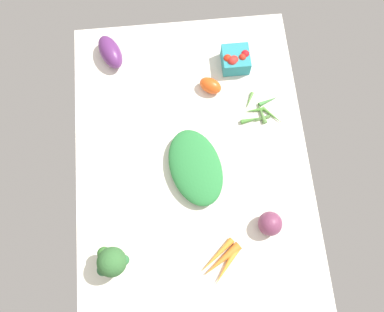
# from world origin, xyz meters

# --- Properties ---
(tablecloth) EXTENTS (1.04, 0.76, 0.02)m
(tablecloth) POSITION_xyz_m (0.00, 0.00, 0.01)
(tablecloth) COLOR silver
(tablecloth) RESTS_ON ground
(roma_tomato) EXTENTS (0.08, 0.09, 0.05)m
(roma_tomato) POSITION_xyz_m (-0.24, 0.09, 0.05)
(roma_tomato) COLOR #E75119
(roma_tomato) RESTS_ON tablecloth
(okra_pile) EXTENTS (0.13, 0.15, 0.02)m
(okra_pile) POSITION_xyz_m (-0.14, 0.24, 0.03)
(okra_pile) COLOR #427D30
(okra_pile) RESTS_ON tablecloth
(leafy_greens_clump) EXTENTS (0.29, 0.21, 0.06)m
(leafy_greens_clump) POSITION_xyz_m (0.04, 0.01, 0.05)
(leafy_greens_clump) COLOR #2B7C3B
(leafy_greens_clump) RESTS_ON tablecloth
(red_onion_center) EXTENTS (0.07, 0.07, 0.07)m
(red_onion_center) POSITION_xyz_m (0.24, 0.22, 0.06)
(red_onion_center) COLOR #753553
(red_onion_center) RESTS_ON tablecloth
(berry_basket) EXTENTS (0.09, 0.09, 0.08)m
(berry_basket) POSITION_xyz_m (-0.33, 0.18, 0.06)
(berry_basket) COLOR teal
(berry_basket) RESTS_ON tablecloth
(carrot_bunch) EXTENTS (0.14, 0.14, 0.03)m
(carrot_bunch) POSITION_xyz_m (0.34, 0.06, 0.03)
(carrot_bunch) COLOR orange
(carrot_bunch) RESTS_ON tablecloth
(eggplant) EXTENTS (0.15, 0.11, 0.07)m
(eggplant) POSITION_xyz_m (-0.40, -0.25, 0.05)
(eggplant) COLOR #5D2967
(eggplant) RESTS_ON tablecloth
(broccoli_head) EXTENTS (0.09, 0.10, 0.12)m
(broccoli_head) POSITION_xyz_m (0.31, -0.26, 0.09)
(broccoli_head) COLOR #98BE7C
(broccoli_head) RESTS_ON tablecloth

